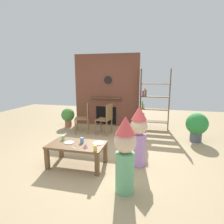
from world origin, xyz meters
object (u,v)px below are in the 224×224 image
at_px(coffee_table, 77,147).
at_px(paper_cup_center, 82,140).
at_px(bookshelf, 152,102).
at_px(paper_plate_rear, 99,143).
at_px(paper_cup_near_right, 63,138).
at_px(birthday_cake_slice, 86,146).
at_px(child_with_cone_hat, 125,153).
at_px(potted_plant_tall, 197,125).
at_px(paper_cup_near_left, 95,148).
at_px(paper_plate_front, 69,143).
at_px(potted_plant_short, 68,116).
at_px(dining_chair_left, 85,116).
at_px(dining_chair_middle, 106,117).
at_px(child_in_pink, 139,135).

height_order(coffee_table, paper_cup_center, paper_cup_center).
distance_m(bookshelf, paper_plate_rear, 2.93).
distance_m(paper_cup_near_right, birthday_cake_slice, 0.65).
height_order(coffee_table, child_with_cone_hat, child_with_cone_hat).
bearing_deg(potted_plant_tall, bookshelf, 142.32).
distance_m(paper_cup_near_left, paper_plate_front, 0.66).
relative_size(paper_cup_center, potted_plant_short, 0.17).
bearing_deg(dining_chair_left, birthday_cake_slice, 95.17).
xyz_separation_m(paper_cup_near_left, dining_chair_middle, (-0.42, 2.23, 0.02)).
bearing_deg(dining_chair_left, dining_chair_middle, 161.07).
bearing_deg(paper_cup_near_right, potted_plant_short, 114.81).
bearing_deg(dining_chair_middle, potted_plant_tall, -170.82).
height_order(paper_cup_near_left, child_in_pink, child_in_pink).
bearing_deg(bookshelf, child_in_pink, -93.76).
bearing_deg(paper_plate_front, coffee_table, -3.27).
distance_m(bookshelf, potted_plant_short, 2.81).
height_order(birthday_cake_slice, dining_chair_left, dining_chair_left).
height_order(birthday_cake_slice, dining_chair_middle, dining_chair_middle).
distance_m(paper_cup_near_right, child_with_cone_hat, 1.56).
distance_m(bookshelf, paper_plate_front, 3.24).
bearing_deg(coffee_table, potted_plant_tall, 38.50).
distance_m(child_in_pink, potted_plant_short, 3.37).
height_order(paper_plate_rear, dining_chair_left, dining_chair_left).
bearing_deg(birthday_cake_slice, paper_cup_center, 126.44).
bearing_deg(paper_cup_near_right, potted_plant_tall, 32.90).
xyz_separation_m(child_in_pink, dining_chair_left, (-1.77, 1.72, -0.10)).
bearing_deg(bookshelf, paper_plate_front, -117.08).
relative_size(paper_cup_near_right, child_in_pink, 0.08).
distance_m(coffee_table, paper_cup_near_left, 0.53).
bearing_deg(child_in_pink, birthday_cake_slice, 11.39).
height_order(paper_cup_near_left, dining_chair_middle, dining_chair_middle).
bearing_deg(paper_plate_rear, paper_cup_center, -171.55).
bearing_deg(paper_cup_near_left, paper_plate_rear, 98.98).
bearing_deg(birthday_cake_slice, potted_plant_short, 122.56).
height_order(child_in_pink, dining_chair_middle, child_in_pink).
xyz_separation_m(paper_cup_near_left, potted_plant_tall, (2.02, 2.21, -0.05)).
bearing_deg(potted_plant_tall, birthday_cake_slice, -136.69).
distance_m(child_in_pink, dining_chair_middle, 2.02).
distance_m(coffee_table, paper_cup_near_right, 0.40).
height_order(potted_plant_tall, potted_plant_short, potted_plant_tall).
xyz_separation_m(paper_cup_near_right, birthday_cake_slice, (0.59, -0.28, -0.01)).
bearing_deg(potted_plant_tall, paper_cup_near_left, -132.46).
bearing_deg(child_in_pink, paper_plate_front, -2.12).
distance_m(child_with_cone_hat, potted_plant_tall, 2.94).
bearing_deg(dining_chair_middle, paper_plate_front, 93.97).
bearing_deg(paper_plate_rear, paper_plate_front, -168.73).
relative_size(birthday_cake_slice, child_with_cone_hat, 0.09).
height_order(bookshelf, birthday_cake_slice, bookshelf).
height_order(paper_cup_center, potted_plant_tall, potted_plant_tall).
height_order(paper_cup_center, paper_plate_front, paper_cup_center).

